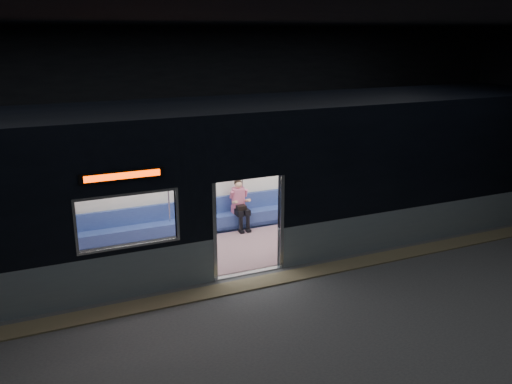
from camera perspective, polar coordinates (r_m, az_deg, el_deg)
station_floor at (r=10.54m, az=1.52°, el=-10.80°), size 24.00×14.00×0.01m
station_envelope at (r=9.43m, az=1.69°, el=9.42°), size 24.00×14.00×5.00m
tactile_strip at (r=10.97m, az=0.26°, el=-9.51°), size 22.80×0.50×0.03m
metro_car at (r=12.08m, az=-3.64°, el=2.18°), size 18.00×3.04×3.35m
passenger at (r=13.57m, az=-1.77°, el=-0.96°), size 0.35×0.61×1.27m
handbag at (r=13.42m, az=-1.57°, el=-1.65°), size 0.26×0.24×0.11m
transit_map at (r=14.61m, az=5.91°, el=3.01°), size 0.89×0.03×0.58m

